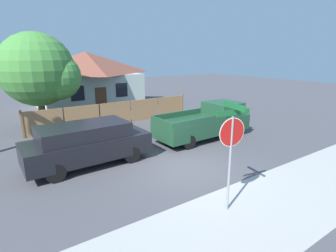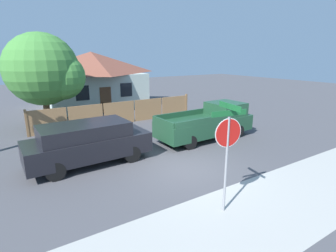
{
  "view_description": "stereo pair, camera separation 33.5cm",
  "coord_description": "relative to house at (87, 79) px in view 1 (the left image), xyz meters",
  "views": [
    {
      "loc": [
        -6.11,
        -7.64,
        4.42
      ],
      "look_at": [
        -0.26,
        0.94,
        1.6
      ],
      "focal_mm": 28.0,
      "sensor_mm": 36.0,
      "label": 1
    },
    {
      "loc": [
        -5.83,
        -7.82,
        4.42
      ],
      "look_at": [
        -0.26,
        0.94,
        1.6
      ],
      "focal_mm": 28.0,
      "sensor_mm": 36.0,
      "label": 2
    }
  ],
  "objects": [
    {
      "name": "stop_sign",
      "position": [
        -1.83,
        -18.2,
        -0.25
      ],
      "size": [
        1.07,
        0.96,
        3.19
      ],
      "rotation": [
        0.0,
        0.0,
        -0.18
      ],
      "color": "gray",
      "rests_on": "ground"
    },
    {
      "name": "ground_plane",
      "position": [
        -1.01,
        -15.23,
        -2.44
      ],
      "size": [
        80.0,
        80.0,
        0.0
      ],
      "primitive_type": "plane",
      "color": "#47474C"
    },
    {
      "name": "orange_pickup",
      "position": [
        2.41,
        -12.6,
        -1.55
      ],
      "size": [
        5.52,
        2.09,
        1.86
      ],
      "rotation": [
        0.0,
        0.0,
        0.03
      ],
      "color": "#1E472D",
      "rests_on": "ground"
    },
    {
      "name": "wooden_fence",
      "position": [
        -0.49,
        -7.07,
        -1.71
      ],
      "size": [
        11.03,
        0.12,
        1.56
      ],
      "color": "#997047",
      "rests_on": "ground"
    },
    {
      "name": "oak_tree",
      "position": [
        -4.38,
        -5.26,
        1.03
      ],
      "size": [
        4.62,
        4.4,
        5.77
      ],
      "color": "brown",
      "rests_on": "ground"
    },
    {
      "name": "house",
      "position": [
        0.0,
        0.0,
        0.0
      ],
      "size": [
        8.5,
        6.72,
        4.71
      ],
      "color": "#B2C1B7",
      "rests_on": "ground"
    },
    {
      "name": "sidewalk_strip",
      "position": [
        -1.01,
        -18.83,
        -2.44
      ],
      "size": [
        36.0,
        3.2,
        0.01
      ],
      "color": "#A3A39E",
      "rests_on": "ground"
    },
    {
      "name": "red_suv",
      "position": [
        -4.13,
        -12.61,
        -1.49
      ],
      "size": [
        5.01,
        2.1,
        1.75
      ],
      "rotation": [
        0.0,
        0.0,
        0.03
      ],
      "color": "black",
      "rests_on": "ground"
    }
  ]
}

